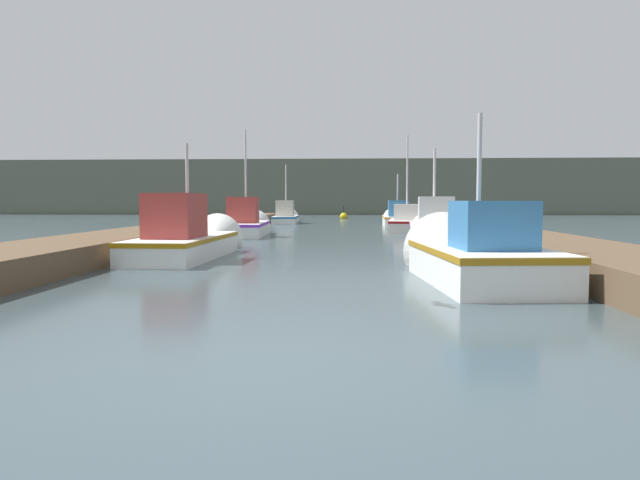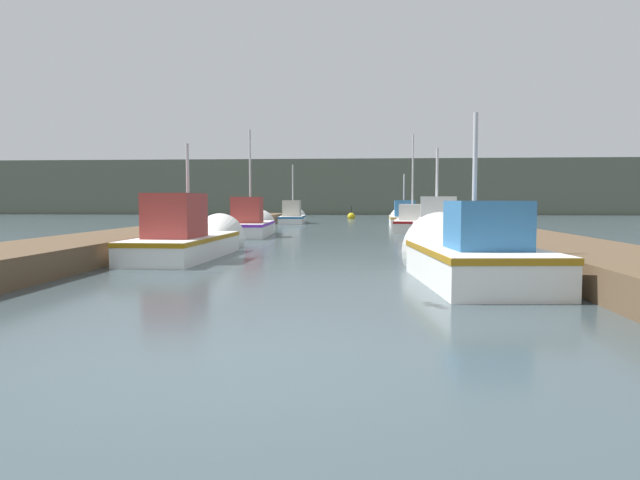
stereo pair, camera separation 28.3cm
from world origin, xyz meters
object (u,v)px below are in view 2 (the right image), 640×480
at_px(fishing_boat_0, 467,256).
at_px(fishing_boat_3, 251,224).
at_px(fishing_boat_5, 403,218).
at_px(fishing_boat_6, 293,216).
at_px(fishing_boat_4, 412,222).
at_px(mooring_piling_1, 434,218).
at_px(fishing_boat_1, 191,238).
at_px(mooring_piling_0, 406,213).
at_px(mooring_piling_2, 429,216).
at_px(channel_buoy, 351,216).
at_px(fishing_boat_2, 436,230).

height_order(fishing_boat_0, fishing_boat_3, fishing_boat_3).
xyz_separation_m(fishing_boat_0, fishing_boat_3, (-6.40, 12.54, 0.02)).
bearing_deg(fishing_boat_5, fishing_boat_6, 148.95).
bearing_deg(fishing_boat_4, fishing_boat_0, -85.95).
height_order(fishing_boat_0, mooring_piling_1, fishing_boat_0).
height_order(fishing_boat_1, mooring_piling_0, fishing_boat_1).
bearing_deg(mooring_piling_1, fishing_boat_4, 133.27).
bearing_deg(mooring_piling_2, fishing_boat_5, 100.56).
bearing_deg(channel_buoy, fishing_boat_6, -113.30).
bearing_deg(mooring_piling_0, fishing_boat_1, -105.26).
height_order(fishing_boat_3, fishing_boat_5, fishing_boat_3).
relative_size(mooring_piling_1, channel_buoy, 1.11).
relative_size(fishing_boat_3, mooring_piling_0, 5.30).
distance_m(fishing_boat_4, mooring_piling_1, 1.31).
bearing_deg(fishing_boat_5, mooring_piling_2, -77.90).
bearing_deg(mooring_piling_1, mooring_piling_0, 90.40).
relative_size(fishing_boat_0, fishing_boat_1, 0.85).
xyz_separation_m(fishing_boat_1, fishing_boat_5, (6.64, 17.65, -0.04)).
bearing_deg(fishing_boat_3, fishing_boat_1, -91.80).
xyz_separation_m(fishing_boat_2, fishing_boat_3, (-6.84, 4.74, -0.05)).
bearing_deg(mooring_piling_1, fishing_boat_0, -94.91).
relative_size(fishing_boat_0, mooring_piling_2, 3.55).
height_order(fishing_boat_0, fishing_boat_1, fishing_boat_0).
height_order(fishing_boat_5, fishing_boat_6, fishing_boat_6).
xyz_separation_m(fishing_boat_4, mooring_piling_2, (0.79, 0.09, 0.28)).
xyz_separation_m(fishing_boat_1, fishing_boat_3, (-0.16, 8.70, -0.01)).
bearing_deg(mooring_piling_2, fishing_boat_4, -173.64).
bearing_deg(fishing_boat_0, fishing_boat_2, 81.67).
bearing_deg(fishing_boat_5, fishing_boat_0, -89.53).
distance_m(fishing_boat_6, mooring_piling_2, 11.67).
bearing_deg(fishing_boat_0, fishing_boat_4, 83.26).
distance_m(fishing_boat_0, fishing_boat_3, 14.08).
bearing_deg(fishing_boat_6, mooring_piling_0, 33.44).
xyz_separation_m(fishing_boat_1, channel_buoy, (3.51, 30.17, -0.29)).
distance_m(mooring_piling_0, channel_buoy, 4.82).
distance_m(fishing_boat_3, fishing_boat_5, 11.24).
height_order(mooring_piling_0, channel_buoy, mooring_piling_0).
relative_size(mooring_piling_0, mooring_piling_1, 0.81).
xyz_separation_m(mooring_piling_1, channel_buoy, (-4.09, 18.18, -0.45)).
bearing_deg(fishing_boat_0, mooring_piling_1, 79.97).
xyz_separation_m(fishing_boat_0, fishing_boat_1, (-6.24, 3.84, 0.03)).
relative_size(fishing_boat_1, mooring_piling_0, 5.70).
height_order(fishing_boat_3, mooring_piling_2, fishing_boat_3).
xyz_separation_m(fishing_boat_6, mooring_piling_2, (7.55, -8.90, 0.26)).
height_order(fishing_boat_1, mooring_piling_2, fishing_boat_1).
bearing_deg(fishing_boat_2, mooring_piling_0, 93.57).
bearing_deg(mooring_piling_0, mooring_piling_2, -89.97).
relative_size(fishing_boat_0, mooring_piling_0, 4.82).
bearing_deg(channel_buoy, mooring_piling_2, -76.90).
bearing_deg(mooring_piling_0, fishing_boat_5, -94.96).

